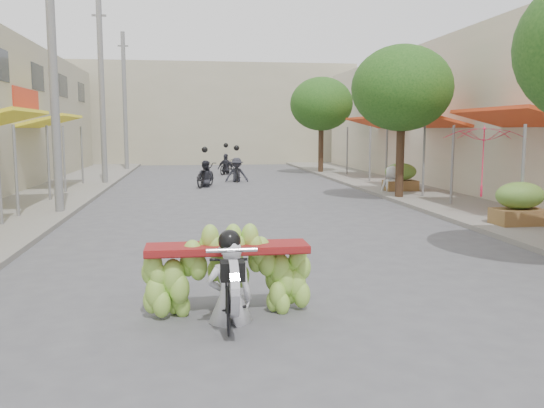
{
  "coord_description": "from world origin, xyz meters",
  "views": [
    {
      "loc": [
        -1.73,
        -4.86,
        2.42
      ],
      "look_at": [
        -0.28,
        5.19,
        1.1
      ],
      "focal_mm": 38.0,
      "sensor_mm": 36.0,
      "label": 1
    }
  ],
  "objects": [
    {
      "name": "ground",
      "position": [
        0.0,
        0.0,
        0.0
      ],
      "size": [
        120.0,
        120.0,
        0.0
      ],
      "primitive_type": "plane",
      "color": "#545358",
      "rests_on": "ground"
    },
    {
      "name": "sidewalk_left",
      "position": [
        -7.0,
        15.0,
        0.06
      ],
      "size": [
        4.0,
        60.0,
        0.12
      ],
      "primitive_type": "cube",
      "color": "gray",
      "rests_on": "ground"
    },
    {
      "name": "sidewalk_right",
      "position": [
        7.0,
        15.0,
        0.06
      ],
      "size": [
        4.0,
        60.0,
        0.12
      ],
      "primitive_type": "cube",
      "color": "gray",
      "rests_on": "ground"
    },
    {
      "name": "far_building",
      "position": [
        0.0,
        38.0,
        3.5
      ],
      "size": [
        20.0,
        6.0,
        7.0
      ],
      "primitive_type": "cube",
      "color": "#AAA386",
      "rests_on": "ground"
    },
    {
      "name": "utility_pole_mid",
      "position": [
        -5.4,
        12.0,
        4.03
      ],
      "size": [
        0.6,
        0.24,
        8.0
      ],
      "color": "slate",
      "rests_on": "ground"
    },
    {
      "name": "utility_pole_far",
      "position": [
        -5.4,
        21.0,
        4.03
      ],
      "size": [
        0.6,
        0.24,
        8.0
      ],
      "color": "slate",
      "rests_on": "ground"
    },
    {
      "name": "utility_pole_back",
      "position": [
        -5.4,
        30.0,
        4.03
      ],
      "size": [
        0.6,
        0.24,
        8.0
      ],
      "color": "slate",
      "rests_on": "ground"
    },
    {
      "name": "street_tree_mid",
      "position": [
        5.4,
        14.0,
        3.78
      ],
      "size": [
        3.4,
        3.4,
        5.25
      ],
      "color": "#3A2719",
      "rests_on": "ground"
    },
    {
      "name": "street_tree_far",
      "position": [
        5.4,
        26.0,
        3.78
      ],
      "size": [
        3.4,
        3.4,
        5.25
      ],
      "color": "#3A2719",
      "rests_on": "ground"
    },
    {
      "name": "produce_crate_mid",
      "position": [
        6.2,
        8.0,
        0.71
      ],
      "size": [
        1.2,
        0.88,
        1.16
      ],
      "color": "brown",
      "rests_on": "ground"
    },
    {
      "name": "produce_crate_far",
      "position": [
        6.2,
        16.0,
        0.71
      ],
      "size": [
        1.2,
        0.88,
        1.16
      ],
      "color": "brown",
      "rests_on": "ground"
    },
    {
      "name": "banana_motorbike",
      "position": [
        -1.26,
        2.3,
        0.68
      ],
      "size": [
        2.2,
        1.81,
        1.99
      ],
      "color": "black",
      "rests_on": "ground"
    },
    {
      "name": "market_umbrella",
      "position": [
        5.92,
        9.33,
        2.56
      ],
      "size": [
        2.79,
        2.79,
        1.93
      ],
      "rotation": [
        0.0,
        0.0,
        -0.41
      ],
      "color": "red",
      "rests_on": "ground"
    },
    {
      "name": "pedestrian",
      "position": [
        5.81,
        15.83,
        1.08
      ],
      "size": [
        0.97,
        0.61,
        1.92
      ],
      "rotation": [
        0.0,
        0.0,
        3.09
      ],
      "color": "silver",
      "rests_on": "ground"
    },
    {
      "name": "bg_motorbike_a",
      "position": [
        -1.08,
        19.56,
        0.72
      ],
      "size": [
        1.28,
        1.92,
        1.95
      ],
      "color": "black",
      "rests_on": "ground"
    },
    {
      "name": "bg_motorbike_b",
      "position": [
        0.43,
        21.68,
        0.87
      ],
      "size": [
        1.06,
        1.56,
        1.95
      ],
      "color": "black",
      "rests_on": "ground"
    },
    {
      "name": "bg_motorbike_c",
      "position": [
        0.22,
        26.22,
        0.83
      ],
      "size": [
        1.14,
        1.54,
        1.95
      ],
      "color": "black",
      "rests_on": "ground"
    }
  ]
}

